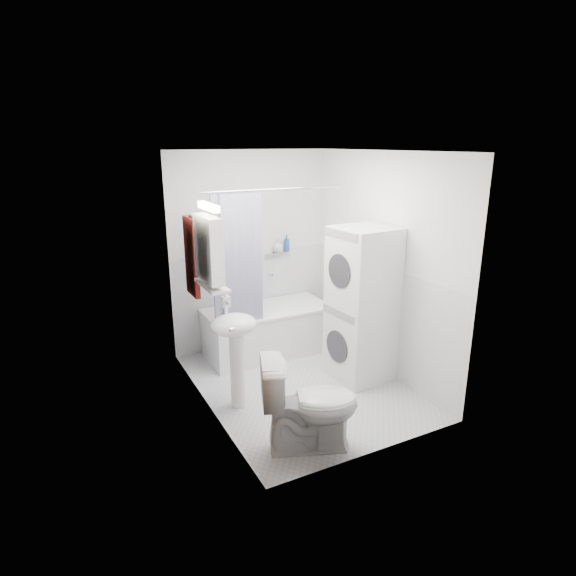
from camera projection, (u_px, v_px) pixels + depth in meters
name	position (u px, v px, depth m)	size (l,w,h in m)	color
floor	(300.00, 385.00, 5.13)	(2.60, 2.60, 0.00)	silver
room_walls	(301.00, 248.00, 4.69)	(2.60, 2.60, 2.60)	white
wainscot	(288.00, 323.00, 5.20)	(1.98, 2.58, 2.58)	white
door	(232.00, 330.00, 3.95)	(0.05, 2.00, 2.00)	brown
bathtub	(267.00, 328.00, 5.84)	(1.49, 0.71, 0.57)	white
tub_spout	(270.00, 274.00, 6.04)	(0.04, 0.04, 0.12)	silver
curtain_rod	(277.00, 189.00, 5.09)	(0.02, 0.02, 1.67)	silver
shower_curtain	(238.00, 263.00, 5.11)	(0.55, 0.02, 1.45)	#131344
sink	(235.00, 339.00, 4.52)	(0.44, 0.37, 1.04)	white
medicine_cabinet	(209.00, 247.00, 4.36)	(0.13, 0.50, 0.71)	white
shelf	(212.00, 285.00, 4.47)	(0.18, 0.54, 0.03)	silver
shower_caddy	(274.00, 254.00, 5.97)	(0.22, 0.06, 0.02)	silver
towel	(192.00, 255.00, 4.79)	(0.07, 0.34, 0.81)	#53100E
washer_dryer	(362.00, 305.00, 5.09)	(0.63, 0.63, 1.66)	white
toilet	(310.00, 404.00, 3.98)	(0.45, 0.81, 0.80)	white
soap_pump	(226.00, 303.00, 4.75)	(0.08, 0.17, 0.08)	gray
shelf_bottle	(217.00, 285.00, 4.33)	(0.07, 0.18, 0.07)	gray
shelf_cup	(208.00, 276.00, 4.56)	(0.10, 0.09, 0.10)	gray
shampoo_a	(278.00, 247.00, 5.98)	(0.13, 0.17, 0.13)	gray
shampoo_b	(287.00, 248.00, 6.04)	(0.08, 0.21, 0.08)	#254994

